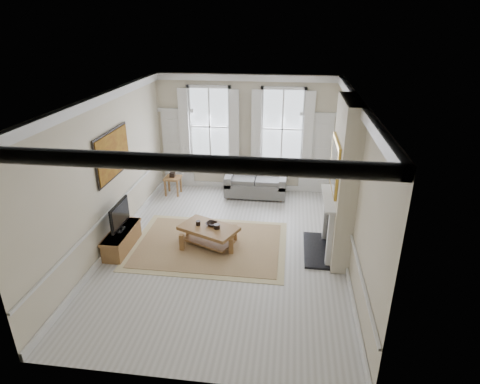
# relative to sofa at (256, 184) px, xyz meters

# --- Properties ---
(floor) EXTENTS (7.20, 7.20, 0.00)m
(floor) POSITION_rel_sofa_xyz_m (-0.36, -3.11, -0.35)
(floor) COLOR #B7B5AD
(floor) RESTS_ON ground
(ceiling) EXTENTS (7.20, 7.20, 0.00)m
(ceiling) POSITION_rel_sofa_xyz_m (-0.36, -3.11, 3.05)
(ceiling) COLOR white
(ceiling) RESTS_ON back_wall
(back_wall) EXTENTS (5.20, 0.00, 5.20)m
(back_wall) POSITION_rel_sofa_xyz_m (-0.36, 0.49, 1.35)
(back_wall) COLOR beige
(back_wall) RESTS_ON floor
(left_wall) EXTENTS (0.00, 7.20, 7.20)m
(left_wall) POSITION_rel_sofa_xyz_m (-2.96, -3.11, 1.35)
(left_wall) COLOR beige
(left_wall) RESTS_ON floor
(right_wall) EXTENTS (0.00, 7.20, 7.20)m
(right_wall) POSITION_rel_sofa_xyz_m (2.24, -3.11, 1.35)
(right_wall) COLOR beige
(right_wall) RESTS_ON floor
(window_left) EXTENTS (1.26, 0.20, 2.20)m
(window_left) POSITION_rel_sofa_xyz_m (-1.41, 0.44, 1.55)
(window_left) COLOR #B2BCC6
(window_left) RESTS_ON back_wall
(window_right) EXTENTS (1.26, 0.20, 2.20)m
(window_right) POSITION_rel_sofa_xyz_m (0.69, 0.44, 1.55)
(window_right) COLOR #B2BCC6
(window_right) RESTS_ON back_wall
(door_left) EXTENTS (0.90, 0.08, 2.30)m
(door_left) POSITION_rel_sofa_xyz_m (-2.41, 0.45, 0.80)
(door_left) COLOR silver
(door_left) RESTS_ON floor
(door_right) EXTENTS (0.90, 0.08, 2.30)m
(door_right) POSITION_rel_sofa_xyz_m (1.69, 0.45, 0.80)
(door_right) COLOR silver
(door_right) RESTS_ON floor
(painting) EXTENTS (0.05, 1.66, 1.06)m
(painting) POSITION_rel_sofa_xyz_m (-2.92, -2.81, 1.70)
(painting) COLOR #A3761C
(painting) RESTS_ON left_wall
(chimney_breast) EXTENTS (0.35, 1.70, 3.38)m
(chimney_breast) POSITION_rel_sofa_xyz_m (2.06, -2.91, 1.35)
(chimney_breast) COLOR beige
(chimney_breast) RESTS_ON floor
(hearth) EXTENTS (0.55, 1.50, 0.05)m
(hearth) POSITION_rel_sofa_xyz_m (1.64, -2.91, -0.33)
(hearth) COLOR black
(hearth) RESTS_ON floor
(fireplace) EXTENTS (0.21, 1.45, 1.33)m
(fireplace) POSITION_rel_sofa_xyz_m (1.84, -2.91, 0.38)
(fireplace) COLOR silver
(fireplace) RESTS_ON floor
(mirror) EXTENTS (0.06, 1.26, 1.06)m
(mirror) POSITION_rel_sofa_xyz_m (1.85, -2.91, 1.70)
(mirror) COLOR gold
(mirror) RESTS_ON chimney_breast
(sofa) EXTENTS (1.75, 0.85, 0.84)m
(sofa) POSITION_rel_sofa_xyz_m (0.00, 0.00, 0.00)
(sofa) COLOR #5A5A58
(sofa) RESTS_ON floor
(side_table) EXTENTS (0.46, 0.46, 0.54)m
(side_table) POSITION_rel_sofa_xyz_m (-2.42, -0.25, 0.08)
(side_table) COLOR brown
(side_table) RESTS_ON floor
(rug) EXTENTS (3.50, 2.60, 0.02)m
(rug) POSITION_rel_sofa_xyz_m (-0.79, -2.99, -0.34)
(rug) COLOR #93764C
(rug) RESTS_ON floor
(coffee_table) EXTENTS (1.46, 1.19, 0.48)m
(coffee_table) POSITION_rel_sofa_xyz_m (-0.79, -2.99, 0.04)
(coffee_table) COLOR brown
(coffee_table) RESTS_ON rug
(ceramic_pot_a) EXTENTS (0.10, 0.10, 0.10)m
(ceramic_pot_a) POSITION_rel_sofa_xyz_m (-1.04, -2.94, 0.18)
(ceramic_pot_a) COLOR black
(ceramic_pot_a) RESTS_ON coffee_table
(ceramic_pot_b) EXTENTS (0.14, 0.14, 0.10)m
(ceramic_pot_b) POSITION_rel_sofa_xyz_m (-0.59, -3.04, 0.18)
(ceramic_pot_b) COLOR black
(ceramic_pot_b) RESTS_ON coffee_table
(bowl) EXTENTS (0.32, 0.32, 0.06)m
(bowl) POSITION_rel_sofa_xyz_m (-0.74, -2.89, 0.16)
(bowl) COLOR black
(bowl) RESTS_ON coffee_table
(tv_stand) EXTENTS (0.41, 1.29, 0.46)m
(tv_stand) POSITION_rel_sofa_xyz_m (-2.70, -3.38, -0.12)
(tv_stand) COLOR brown
(tv_stand) RESTS_ON floor
(tv) EXTENTS (0.08, 0.90, 0.68)m
(tv) POSITION_rel_sofa_xyz_m (-2.68, -3.38, 0.50)
(tv) COLOR black
(tv) RESTS_ON tv_stand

